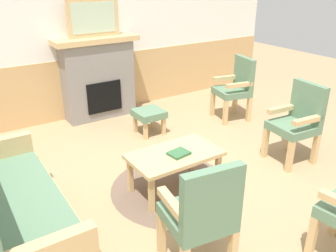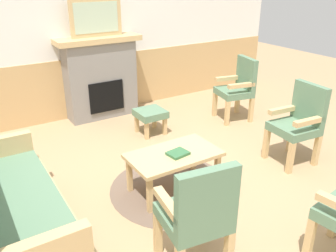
{
  "view_description": "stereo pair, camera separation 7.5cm",
  "coord_description": "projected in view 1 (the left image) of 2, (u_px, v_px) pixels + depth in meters",
  "views": [
    {
      "loc": [
        -2.05,
        -2.77,
        2.19
      ],
      "look_at": [
        0.0,
        0.35,
        0.55
      ],
      "focal_mm": 37.81,
      "sensor_mm": 36.0,
      "label": 1
    },
    {
      "loc": [
        -1.99,
        -2.81,
        2.19
      ],
      "look_at": [
        0.0,
        0.35,
        0.55
      ],
      "focal_mm": 37.81,
      "sensor_mm": 36.0,
      "label": 2
    }
  ],
  "objects": [
    {
      "name": "ground_plane",
      "position": [
        185.0,
        180.0,
        4.03
      ],
      "size": [
        14.0,
        14.0,
        0.0
      ],
      "primitive_type": "plane",
      "color": "tan"
    },
    {
      "name": "wall_back",
      "position": [
        89.0,
        33.0,
        5.49
      ],
      "size": [
        7.2,
        0.14,
        2.7
      ],
      "color": "white",
      "rests_on": "ground_plane"
    },
    {
      "name": "fireplace",
      "position": [
        98.0,
        77.0,
        5.56
      ],
      "size": [
        1.3,
        0.44,
        1.28
      ],
      "color": "gray",
      "rests_on": "ground_plane"
    },
    {
      "name": "framed_picture",
      "position": [
        93.0,
        18.0,
        5.2
      ],
      "size": [
        0.8,
        0.04,
        0.56
      ],
      "color": "tan",
      "rests_on": "fireplace"
    },
    {
      "name": "couch",
      "position": [
        17.0,
        209.0,
        2.9
      ],
      "size": [
        0.7,
        1.8,
        0.98
      ],
      "color": "tan",
      "rests_on": "ground_plane"
    },
    {
      "name": "coffee_table",
      "position": [
        175.0,
        158.0,
        3.73
      ],
      "size": [
        0.96,
        0.56,
        0.44
      ],
      "color": "tan",
      "rests_on": "ground_plane"
    },
    {
      "name": "round_rug",
      "position": [
        174.0,
        188.0,
        3.88
      ],
      "size": [
        1.39,
        1.39,
        0.01
      ],
      "primitive_type": "cylinder",
      "color": "brown",
      "rests_on": "ground_plane"
    },
    {
      "name": "book_on_table",
      "position": [
        179.0,
        153.0,
        3.67
      ],
      "size": [
        0.23,
        0.19,
        0.03
      ],
      "primitive_type": "cube",
      "rotation": [
        0.0,
        0.0,
        0.13
      ],
      "color": "#33663D",
      "rests_on": "coffee_table"
    },
    {
      "name": "footstool",
      "position": [
        149.0,
        115.0,
        5.09
      ],
      "size": [
        0.4,
        0.4,
        0.36
      ],
      "color": "tan",
      "rests_on": "ground_plane"
    },
    {
      "name": "armchair_near_fireplace",
      "position": [
        298.0,
        120.0,
        4.28
      ],
      "size": [
        0.52,
        0.52,
        0.98
      ],
      "color": "tan",
      "rests_on": "ground_plane"
    },
    {
      "name": "armchair_by_window_left",
      "position": [
        236.0,
        86.0,
        5.54
      ],
      "size": [
        0.57,
        0.57,
        0.98
      ],
      "color": "tan",
      "rests_on": "ground_plane"
    },
    {
      "name": "armchair_front_left",
      "position": [
        202.0,
        212.0,
        2.64
      ],
      "size": [
        0.55,
        0.55,
        0.98
      ],
      "color": "tan",
      "rests_on": "ground_plane"
    }
  ]
}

